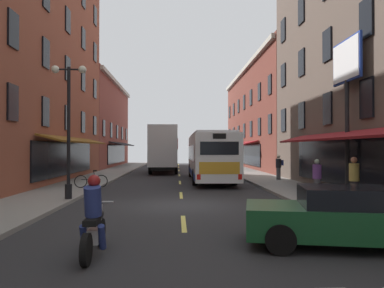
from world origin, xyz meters
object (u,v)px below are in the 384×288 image
Objects in this scene: motorcycle_rider at (94,221)px; pedestrian_mid at (354,180)px; transit_bus at (210,156)px; sedan_mid at (352,216)px; billboard_sign at (347,79)px; box_truck at (164,149)px; sedan_near at (167,162)px; pedestrian_far at (317,178)px; pedestrian_near at (279,167)px; bicycle_near at (91,181)px; street_lamp_twin at (69,125)px.

motorcycle_rider is 1.18× the size of pedestrian_mid.
sedan_mid is (1.64, -16.87, -0.99)m from transit_bus.
box_truck is (-8.42, 17.75, -3.06)m from billboard_sign.
billboard_sign reaches higher than transit_bus.
sedan_near is (-8.42, 27.28, -4.50)m from billboard_sign.
transit_bus reaches higher than pedestrian_far.
pedestrian_far is at bearing -68.48° from box_truck.
motorcycle_rider is at bearing -83.23° from pedestrian_mid.
sedan_mid is at bearing -78.59° from box_truck.
sedan_near is (-3.42, 17.74, -1.02)m from transit_bus.
sedan_near is 2.94× the size of pedestrian_far.
billboard_sign is 19.88m from box_truck.
pedestrian_near is at bearing -9.33° from transit_bus.
transit_bus is (-5.00, 9.54, -3.49)m from billboard_sign.
billboard_sign is 3.25× the size of motorcycle_rider.
sedan_mid is 14.27m from bicycle_near.
motorcycle_rider is at bearing -102.88° from transit_bus.
street_lamp_twin reaches higher than pedestrian_near.
pedestrian_mid is at bearing -69.21° from transit_bus.
transit_bus is at bearing 172.57° from pedestrian_mid.
pedestrian_far is at bearing -69.44° from transit_bus.
bicycle_near is at bearing -98.24° from sedan_near.
sedan_mid is at bearing -54.82° from pedestrian_mid.
billboard_sign is 4.60m from pedestrian_mid.
pedestrian_near is (2.87, 16.13, 0.30)m from sedan_mid.
street_lamp_twin reaches higher than pedestrian_far.
motorcycle_rider is (-8.95, -7.73, -4.47)m from billboard_sign.
bicycle_near is at bearing 126.07° from sedan_mid.
transit_bus is 11.86m from street_lamp_twin.
motorcycle_rider is 18.57m from pedestrian_near.
pedestrian_near is at bearing 62.88° from motorcycle_rider.
bicycle_near is at bearing 103.26° from motorcycle_rider.
pedestrian_far is (1.99, 7.18, 0.27)m from sedan_mid.
transit_bus is 1.37× the size of box_truck.
bicycle_near is 1.05× the size of pedestrian_far.
pedestrian_mid reaches higher than motorcycle_rider.
box_truck is 21.17m from pedestrian_mid.
bicycle_near is at bearing -103.86° from box_truck.
transit_bus is 6.56× the size of bicycle_near.
transit_bus is 18.10m from sedan_near.
billboard_sign is 9.23m from sedan_mid.
pedestrian_near reaches higher than motorcycle_rider.
billboard_sign is 12.64m from motorcycle_rider.
sedan_mid is 5.60m from motorcycle_rider.
pedestrian_near is 0.30× the size of street_lamp_twin.
sedan_near is at bearing 89.13° from motorcycle_rider.
transit_bus is 8.69m from bicycle_near.
pedestrian_mid is at bearing -68.44° from box_truck.
bicycle_near is 12.19m from pedestrian_near.
street_lamp_twin is (-11.68, -0.15, -2.01)m from billboard_sign.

